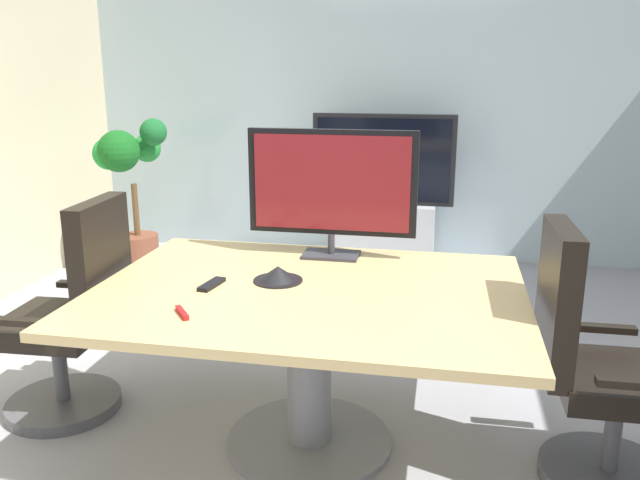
% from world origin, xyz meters
% --- Properties ---
extents(ground_plane, '(7.45, 7.45, 0.00)m').
position_xyz_m(ground_plane, '(0.00, 0.00, 0.00)').
color(ground_plane, '#99999E').
extents(wall_back_glass_partition, '(5.56, 0.10, 2.64)m').
position_xyz_m(wall_back_glass_partition, '(0.00, 3.23, 1.32)').
color(wall_back_glass_partition, '#9EB2B7').
rests_on(wall_back_glass_partition, ground).
extents(conference_table, '(1.85, 1.35, 0.76)m').
position_xyz_m(conference_table, '(-0.07, 0.01, 0.58)').
color(conference_table, tan).
rests_on(conference_table, ground).
extents(office_chair_left, '(0.61, 0.58, 1.09)m').
position_xyz_m(office_chair_left, '(-1.26, 0.07, 0.46)').
color(office_chair_left, '#4C4C51').
rests_on(office_chair_left, ground).
extents(office_chair_right, '(0.60, 0.57, 1.09)m').
position_xyz_m(office_chair_right, '(1.12, -0.02, 0.46)').
color(office_chair_right, '#4C4C51').
rests_on(office_chair_right, ground).
extents(tv_monitor, '(0.84, 0.18, 0.64)m').
position_xyz_m(tv_monitor, '(-0.06, 0.52, 1.12)').
color(tv_monitor, '#333338').
rests_on(tv_monitor, conference_table).
extents(wall_display_unit, '(1.20, 0.36, 1.31)m').
position_xyz_m(wall_display_unit, '(-0.04, 2.87, 0.44)').
color(wall_display_unit, '#B7BABC').
rests_on(wall_display_unit, ground).
extents(potted_plant, '(0.64, 0.64, 1.28)m').
position_xyz_m(potted_plant, '(-2.08, 2.30, 0.77)').
color(potted_plant, brown).
rests_on(potted_plant, ground).
extents(conference_phone, '(0.22, 0.22, 0.07)m').
position_xyz_m(conference_phone, '(-0.22, 0.08, 0.79)').
color(conference_phone, black).
rests_on(conference_phone, conference_table).
extents(remote_control, '(0.08, 0.18, 0.02)m').
position_xyz_m(remote_control, '(-0.49, -0.05, 0.77)').
color(remote_control, black).
rests_on(remote_control, conference_table).
extents(whiteboard_marker, '(0.10, 0.12, 0.02)m').
position_xyz_m(whiteboard_marker, '(-0.48, -0.39, 0.77)').
color(whiteboard_marker, red).
rests_on(whiteboard_marker, conference_table).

